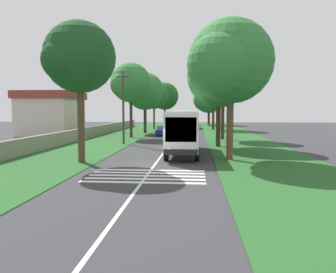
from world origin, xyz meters
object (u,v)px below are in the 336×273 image
object	(u,v)px
roadside_tree_right_4	(208,99)
roadside_tree_right_0	(228,64)
roadside_tree_left_1	(164,97)
roadside_tree_right_3	(217,77)
roadside_tree_left_0	(130,84)
roadside_tree_left_3	(80,60)
roadside_tree_right_1	(213,88)
roadside_tree_right_2	(222,81)
utility_pole	(123,106)
roadside_building	(51,113)
trailing_car_1	(169,128)
coach_bus	(184,129)
roadside_tree_left_4	(153,96)
trailing_car_0	(163,131)
roadside_tree_left_2	(144,92)
trailing_minibus_0	(190,121)

from	to	relation	value
roadside_tree_right_4	roadside_tree_right_0	bearing A→B (deg)	179.35
roadside_tree_right_0	roadside_tree_left_1	bearing A→B (deg)	9.74
roadside_tree_right_3	roadside_tree_left_0	bearing A→B (deg)	46.52
roadside_tree_left_3	roadside_tree_right_4	xyz separation A→B (m)	(60.42, -11.36, -0.88)
roadside_tree_left_3	roadside_tree_right_1	bearing A→B (deg)	-15.82
roadside_tree_right_2	roadside_tree_right_3	xyz separation A→B (m)	(-8.63, 1.13, -0.42)
roadside_tree_left_0	roadside_tree_right_2	distance (m)	12.34
utility_pole	roadside_building	distance (m)	18.20
roadside_tree_right_0	utility_pole	world-z (taller)	roadside_tree_right_0
roadside_tree_right_1	roadside_tree_right_2	bearing A→B (deg)	-179.82
trailing_car_1	roadside_tree_right_3	bearing A→B (deg)	-164.33
trailing_car_1	roadside_tree_right_1	world-z (taller)	roadside_tree_right_1
coach_bus	utility_pole	bearing A→B (deg)	41.28
roadside_tree_left_3	roadside_tree_left_4	size ratio (longest dim) A/B	1.06
utility_pole	roadside_tree_left_1	bearing A→B (deg)	0.02
trailing_car_0	roadside_tree_right_3	xyz separation A→B (m)	(-14.65, -6.97, 6.46)
roadside_tree_right_3	coach_bus	bearing A→B (deg)	152.14
trailing_car_1	roadside_tree_left_1	distance (m)	28.55
roadside_tree_left_0	roadside_tree_left_2	distance (m)	9.35
roadside_tree_left_4	utility_pole	bearing A→B (deg)	-179.37
trailing_car_0	roadside_building	distance (m)	16.98
trailing_car_1	roadside_tree_left_0	bearing A→B (deg)	162.15
roadside_tree_right_1	roadside_tree_right_4	distance (m)	19.79
trailing_minibus_0	roadside_tree_left_0	bearing A→B (deg)	161.79
trailing_car_0	roadside_tree_right_3	size ratio (longest dim) A/B	0.41
roadside_tree_right_1	roadside_building	xyz separation A→B (m)	(-15.52, 24.80, -4.52)
utility_pole	roadside_tree_left_0	bearing A→B (deg)	6.03
coach_bus	trailing_minibus_0	distance (m)	40.22
trailing_car_1	roadside_tree_left_2	bearing A→B (deg)	137.49
roadside_tree_left_1	trailing_minibus_0	bearing A→B (deg)	-158.38
roadside_tree_right_0	roadside_building	bearing A→B (deg)	46.08
roadside_tree_left_0	roadside_tree_left_1	distance (m)	41.09
roadside_tree_left_2	roadside_tree_right_4	bearing A→B (deg)	-21.26
roadside_tree_left_0	roadside_tree_right_0	distance (m)	22.62
coach_bus	roadside_tree_right_0	size ratio (longest dim) A/B	1.05
trailing_car_0	roadside_building	bearing A→B (deg)	92.23
trailing_minibus_0	roadside_tree_left_1	bearing A→B (deg)	21.62
roadside_tree_left_3	roadside_tree_left_4	distance (m)	42.64
roadside_tree_left_0	roadside_tree_left_4	world-z (taller)	roadside_tree_left_0
roadside_tree_right_2	roadside_tree_left_1	bearing A→B (deg)	14.75
roadside_tree_left_2	roadside_building	bearing A→B (deg)	113.79
roadside_tree_left_4	roadside_tree_right_2	bearing A→B (deg)	-153.04
roadside_tree_left_4	trailing_car_1	bearing A→B (deg)	-153.31
roadside_tree_left_0	roadside_tree_right_0	xyz separation A→B (m)	(-19.59, -11.31, -0.12)
roadside_tree_left_0	roadside_tree_right_3	size ratio (longest dim) A/B	0.97
coach_bus	roadside_tree_left_2	size ratio (longest dim) A/B	1.13
roadside_tree_left_0	roadside_tree_right_2	size ratio (longest dim) A/B	0.97
roadside_tree_right_4	trailing_car_0	bearing A→B (deg)	167.18
roadside_tree_right_3	utility_pole	bearing A→B (deg)	79.43
roadside_tree_right_1	roadside_building	size ratio (longest dim) A/B	1.20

